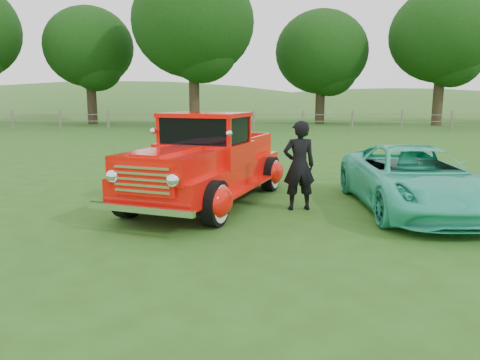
{
  "coord_description": "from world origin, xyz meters",
  "views": [
    {
      "loc": [
        -0.06,
        -6.8,
        2.1
      ],
      "look_at": [
        -0.28,
        1.2,
        0.65
      ],
      "focal_mm": 35.0,
      "sensor_mm": 36.0,
      "label": 1
    }
  ],
  "objects_px": {
    "tree_near_east": "(322,52)",
    "tree_near_west": "(193,23)",
    "tree_mid_east": "(443,35)",
    "teal_sedan": "(414,179)",
    "man": "(299,166)",
    "red_pickup": "(207,163)",
    "tree_mid_west": "(89,47)"
  },
  "relations": [
    {
      "from": "tree_near_east",
      "to": "tree_near_west",
      "type": "bearing_deg",
      "value": -156.04
    },
    {
      "from": "tree_mid_east",
      "to": "teal_sedan",
      "type": "distance_m",
      "value": 27.75
    },
    {
      "from": "tree_near_west",
      "to": "teal_sedan",
      "type": "xyz_separation_m",
      "value": [
        6.91,
        -23.24,
        -6.21
      ]
    },
    {
      "from": "tree_near_west",
      "to": "man",
      "type": "relative_size",
      "value": 6.29
    },
    {
      "from": "tree_near_west",
      "to": "red_pickup",
      "type": "distance_m",
      "value": 23.71
    },
    {
      "from": "tree_mid_west",
      "to": "teal_sedan",
      "type": "height_order",
      "value": "tree_mid_west"
    },
    {
      "from": "tree_mid_west",
      "to": "teal_sedan",
      "type": "relative_size",
      "value": 1.99
    },
    {
      "from": "red_pickup",
      "to": "tree_near_west",
      "type": "bearing_deg",
      "value": 116.56
    },
    {
      "from": "tree_mid_west",
      "to": "red_pickup",
      "type": "distance_m",
      "value": 28.4
    },
    {
      "from": "tree_near_west",
      "to": "tree_mid_east",
      "type": "height_order",
      "value": "tree_near_west"
    },
    {
      "from": "tree_near_east",
      "to": "tree_mid_east",
      "type": "distance_m",
      "value": 8.3
    },
    {
      "from": "tree_mid_east",
      "to": "red_pickup",
      "type": "relative_size",
      "value": 1.79
    },
    {
      "from": "teal_sedan",
      "to": "man",
      "type": "bearing_deg",
      "value": 179.35
    },
    {
      "from": "tree_mid_east",
      "to": "man",
      "type": "height_order",
      "value": "tree_mid_east"
    },
    {
      "from": "red_pickup",
      "to": "man",
      "type": "bearing_deg",
      "value": 2.32
    },
    {
      "from": "tree_mid_west",
      "to": "red_pickup",
      "type": "height_order",
      "value": "tree_mid_west"
    },
    {
      "from": "man",
      "to": "red_pickup",
      "type": "bearing_deg",
      "value": -26.17
    },
    {
      "from": "tree_near_east",
      "to": "man",
      "type": "xyz_separation_m",
      "value": [
        -4.21,
        -27.26,
        -4.42
      ]
    },
    {
      "from": "tree_near_east",
      "to": "teal_sedan",
      "type": "xyz_separation_m",
      "value": [
        -2.09,
        -27.24,
        -4.66
      ]
    },
    {
      "from": "teal_sedan",
      "to": "man",
      "type": "relative_size",
      "value": 2.56
    },
    {
      "from": "tree_mid_west",
      "to": "red_pickup",
      "type": "bearing_deg",
      "value": -66.79
    },
    {
      "from": "tree_near_west",
      "to": "red_pickup",
      "type": "xyz_separation_m",
      "value": [
        3.04,
        -22.74,
        -6.0
      ]
    },
    {
      "from": "tree_near_east",
      "to": "man",
      "type": "relative_size",
      "value": 5.02
    },
    {
      "from": "tree_mid_west",
      "to": "tree_near_west",
      "type": "relative_size",
      "value": 0.81
    },
    {
      "from": "tree_near_east",
      "to": "man",
      "type": "bearing_deg",
      "value": -98.77
    },
    {
      "from": "tree_mid_west",
      "to": "tree_near_east",
      "type": "relative_size",
      "value": 1.02
    },
    {
      "from": "red_pickup",
      "to": "man",
      "type": "xyz_separation_m",
      "value": [
        1.76,
        -0.52,
        0.03
      ]
    },
    {
      "from": "teal_sedan",
      "to": "man",
      "type": "xyz_separation_m",
      "value": [
        -2.11,
        -0.02,
        0.24
      ]
    },
    {
      "from": "red_pickup",
      "to": "teal_sedan",
      "type": "bearing_deg",
      "value": 11.51
    },
    {
      "from": "tree_mid_east",
      "to": "teal_sedan",
      "type": "bearing_deg",
      "value": -111.79
    },
    {
      "from": "tree_mid_west",
      "to": "teal_sedan",
      "type": "distance_m",
      "value": 30.59
    },
    {
      "from": "tree_near_east",
      "to": "teal_sedan",
      "type": "height_order",
      "value": "tree_near_east"
    }
  ]
}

